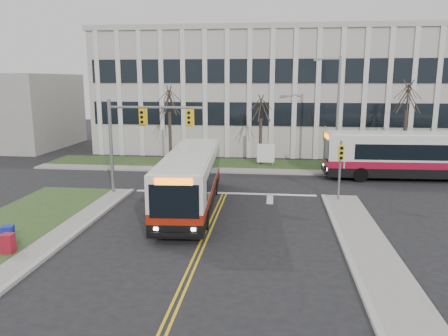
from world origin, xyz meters
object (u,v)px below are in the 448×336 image
directory_sign (266,153)px  bus_main (191,181)px  streetlight (336,108)px  newspaper_box_blue (8,236)px  bus_cross (413,157)px  newspaper_box_red (8,245)px

directory_sign → bus_main: size_ratio=0.17×
streetlight → newspaper_box_blue: streetlight is taller
newspaper_box_blue → bus_cross: bearing=19.6°
directory_sign → newspaper_box_red: bearing=-117.0°
newspaper_box_blue → directory_sign: bearing=44.0°
bus_main → newspaper_box_blue: 10.00m
bus_cross → newspaper_box_red: 27.72m
bus_main → directory_sign: bearing=68.5°
bus_cross → directory_sign: bearing=-109.5°
bus_main → newspaper_box_blue: size_ratio=12.72×
bus_main → bus_cross: bus_cross is taller
bus_main → newspaper_box_red: (-6.47, -7.94, -1.14)m
bus_main → streetlight: bearing=46.3°
streetlight → bus_main: (-9.63, -11.48, -3.58)m
streetlight → directory_sign: streetlight is taller
directory_sign → bus_main: bus_main is taller
streetlight → newspaper_box_red: bearing=-129.7°
bus_main → bus_cross: 17.83m
directory_sign → bus_cross: bearing=-17.5°
streetlight → bus_cross: bearing=-21.5°
newspaper_box_blue → newspaper_box_red: (0.61, -0.97, 0.00)m
directory_sign → bus_main: (-4.10, -12.78, 0.44)m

